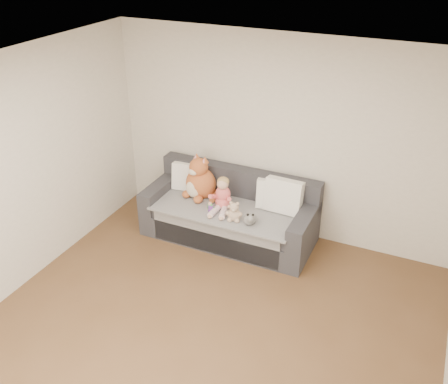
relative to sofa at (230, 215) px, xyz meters
name	(u,v)px	position (x,y,z in m)	size (l,w,h in m)	color
room_shell	(207,220)	(0.50, -1.64, 0.99)	(5.00, 5.00, 5.00)	brown
sofa	(230,215)	(0.00, 0.00, 0.00)	(2.20, 0.94, 0.85)	#2C2C32
cushion_left	(187,177)	(-0.70, 0.14, 0.35)	(0.43, 0.24, 0.38)	white
cushion_right_back	(273,194)	(0.52, 0.16, 0.35)	(0.44, 0.27, 0.39)	white
cushion_right_front	(284,196)	(0.67, 0.13, 0.38)	(0.48, 0.23, 0.44)	white
toddler	(222,196)	(-0.05, -0.14, 0.34)	(0.30, 0.44, 0.43)	#E0684F
plush_cat	(200,181)	(-0.45, 0.04, 0.39)	(0.47, 0.43, 0.62)	#A45424
teddy_bear	(234,213)	(0.20, -0.33, 0.27)	(0.20, 0.16, 0.26)	tan
plush_cow	(250,219)	(0.41, -0.33, 0.24)	(0.16, 0.23, 0.19)	white
sippy_cup	(211,207)	(-0.15, -0.26, 0.23)	(0.11, 0.08, 0.13)	purple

